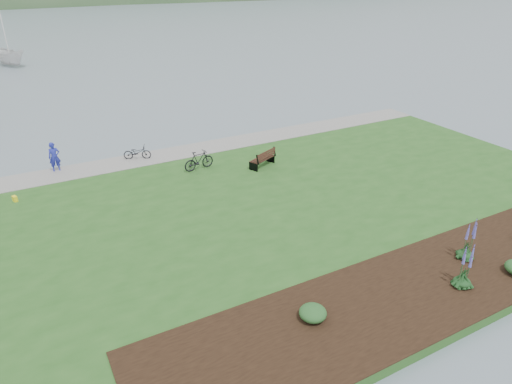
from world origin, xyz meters
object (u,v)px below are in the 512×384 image
at_px(person, 54,155).
at_px(sailboat, 12,66).
at_px(park_bench, 264,158).
at_px(bicycle_a, 137,152).

relative_size(person, sailboat, 0.08).
height_order(park_bench, person, person).
bearing_deg(person, bicycle_a, -6.45).
height_order(bicycle_a, sailboat, sailboat).
xyz_separation_m(park_bench, person, (-10.52, 5.00, 0.47)).
distance_m(person, sailboat, 37.37).
distance_m(park_bench, person, 11.66).
bearing_deg(sailboat, bicycle_a, -107.73).
relative_size(park_bench, sailboat, 0.07).
bearing_deg(park_bench, person, 130.53).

